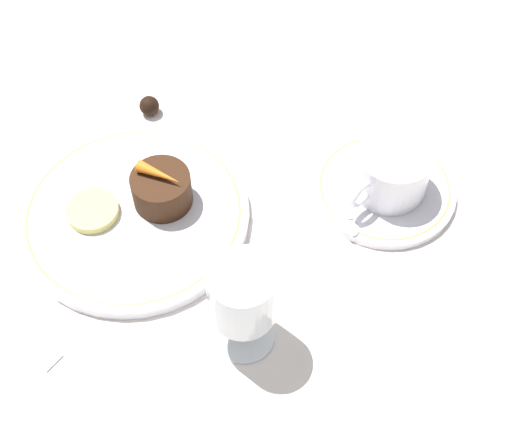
# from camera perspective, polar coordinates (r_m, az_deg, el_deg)

# --- Properties ---
(ground_plane) EXTENTS (3.00, 3.00, 0.00)m
(ground_plane) POSITION_cam_1_polar(r_m,az_deg,el_deg) (0.79, -6.67, -1.45)
(ground_plane) COLOR white
(dinner_plate) EXTENTS (0.26, 0.26, 0.01)m
(dinner_plate) POSITION_cam_1_polar(r_m,az_deg,el_deg) (0.80, -9.67, 0.79)
(dinner_plate) COLOR white
(dinner_plate) RESTS_ON ground_plane
(saucer) EXTENTS (0.16, 0.16, 0.01)m
(saucer) POSITION_cam_1_polar(r_m,az_deg,el_deg) (0.83, 10.23, 2.84)
(saucer) COLOR white
(saucer) RESTS_ON ground_plane
(coffee_cup) EXTENTS (0.11, 0.08, 0.06)m
(coffee_cup) POSITION_cam_1_polar(r_m,az_deg,el_deg) (0.80, 10.79, 4.25)
(coffee_cup) COLOR white
(coffee_cup) RESTS_ON saucer
(spoon) EXTENTS (0.08, 0.09, 0.00)m
(spoon) POSITION_cam_1_polar(r_m,az_deg,el_deg) (0.80, 7.40, 1.40)
(spoon) COLOR silver
(spoon) RESTS_ON saucer
(wine_glass) EXTENTS (0.06, 0.06, 0.12)m
(wine_glass) POSITION_cam_1_polar(r_m,az_deg,el_deg) (0.65, -1.07, -5.92)
(wine_glass) COLOR silver
(wine_glass) RESTS_ON ground_plane
(fork) EXTENTS (0.04, 0.19, 0.01)m
(fork) POSITION_cam_1_polar(r_m,az_deg,el_deg) (0.77, -19.48, -7.36)
(fork) COLOR silver
(fork) RESTS_ON ground_plane
(dessert_cake) EXTENTS (0.07, 0.07, 0.04)m
(dessert_cake) POSITION_cam_1_polar(r_m,az_deg,el_deg) (0.79, -7.56, 2.77)
(dessert_cake) COLOR #381E0F
(dessert_cake) RESTS_ON dinner_plate
(carrot_garnish) EXTENTS (0.03, 0.05, 0.01)m
(carrot_garnish) POSITION_cam_1_polar(r_m,az_deg,el_deg) (0.77, -7.77, 3.99)
(carrot_garnish) COLOR orange
(carrot_garnish) RESTS_ON dessert_cake
(pineapple_slice) EXTENTS (0.06, 0.06, 0.01)m
(pineapple_slice) POSITION_cam_1_polar(r_m,az_deg,el_deg) (0.80, -12.95, 1.04)
(pineapple_slice) COLOR #EFE075
(pineapple_slice) RESTS_ON dinner_plate
(chocolate_truffle) EXTENTS (0.02, 0.02, 0.02)m
(chocolate_truffle) POSITION_cam_1_polar(r_m,az_deg,el_deg) (0.90, -8.54, 9.33)
(chocolate_truffle) COLOR black
(chocolate_truffle) RESTS_ON ground_plane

